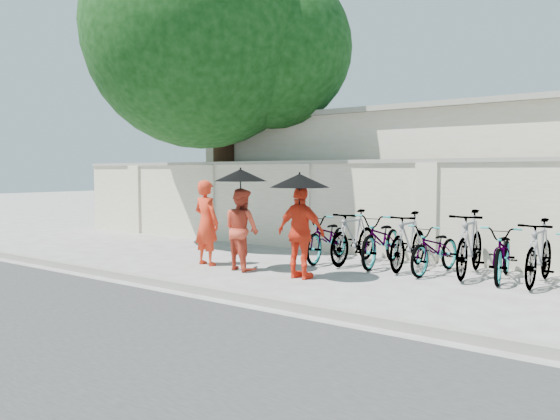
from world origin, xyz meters
The scene contains 18 objects.
ground centered at (0.00, 0.00, 0.00)m, with size 80.00×80.00×0.00m, color #ADACAB.
kerb centered at (0.00, -1.70, 0.06)m, with size 40.00×0.16×0.12m, color gray.
compound_wall centered at (1.00, 3.20, 1.00)m, with size 20.00×0.30×2.00m, color silver.
building_behind centered at (2.00, 7.00, 1.60)m, with size 14.00×6.00×3.20m, color silver.
shade_tree centered at (-3.66, 2.97, 5.10)m, with size 6.70×6.20×8.20m.
monk_left centered at (-1.33, 0.19, 0.83)m, with size 0.60×0.40×1.66m, color red.
monk_center centered at (-0.42, 0.18, 0.76)m, with size 0.74×0.57×1.52m, color #CA4129.
parasol_center centered at (-0.37, 0.10, 1.76)m, with size 0.97×0.97×1.01m.
monk_right centered at (0.93, 0.14, 0.79)m, with size 0.92×0.39×1.58m, color red.
parasol_right centered at (0.95, 0.06, 1.67)m, with size 1.01×1.01×0.89m.
bike_0 centered at (0.35, 1.97, 0.49)m, with size 0.65×1.87×0.98m, color slate.
bike_1 centered at (0.92, 2.02, 0.53)m, with size 0.50×1.78×1.07m, color slate.
bike_2 centered at (1.48, 2.12, 0.51)m, with size 0.68×1.95×1.03m, color slate.
bike_3 centered at (2.05, 2.07, 0.54)m, with size 0.50×1.79×1.07m, color slate.
bike_4 centered at (2.61, 1.94, 0.45)m, with size 0.59×1.70×0.90m, color slate.
bike_5 centered at (3.18, 2.06, 0.58)m, with size 0.54×1.92×1.15m, color slate.
bike_6 centered at (3.74, 2.04, 0.47)m, with size 0.62×1.78×0.94m, color slate.
bike_7 centered at (4.31, 1.96, 0.53)m, with size 0.50×1.77×1.06m, color slate.
Camera 1 is at (6.07, -7.49, 1.82)m, focal length 35.00 mm.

